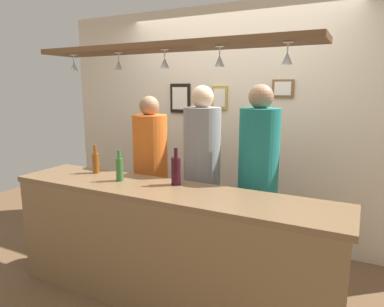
# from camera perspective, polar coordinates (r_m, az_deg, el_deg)

# --- Properties ---
(ground_plane) EXTENTS (8.00, 8.00, 0.00)m
(ground_plane) POSITION_cam_1_polar(r_m,az_deg,el_deg) (3.32, -0.84, -20.23)
(ground_plane) COLOR brown
(back_wall) EXTENTS (4.40, 0.06, 2.60)m
(back_wall) POSITION_cam_1_polar(r_m,az_deg,el_deg) (3.86, 6.76, 4.70)
(back_wall) COLOR beige
(back_wall) RESTS_ON ground_plane
(bar_counter) EXTENTS (2.70, 0.55, 0.95)m
(bar_counter) POSITION_cam_1_polar(r_m,az_deg,el_deg) (2.63, -6.10, -13.06)
(bar_counter) COLOR brown
(bar_counter) RESTS_ON ground_plane
(overhead_glass_rack) EXTENTS (2.20, 0.36, 0.04)m
(overhead_glass_rack) POSITION_cam_1_polar(r_m,az_deg,el_deg) (2.59, -4.21, 17.34)
(overhead_glass_rack) COLOR brown
(hanging_wineglass_far_left) EXTENTS (0.07, 0.07, 0.13)m
(hanging_wineglass_far_left) POSITION_cam_1_polar(r_m,az_deg,el_deg) (3.08, -19.12, 13.68)
(hanging_wineglass_far_left) COLOR silver
(hanging_wineglass_far_left) RESTS_ON overhead_glass_rack
(hanging_wineglass_left) EXTENTS (0.07, 0.07, 0.13)m
(hanging_wineglass_left) POSITION_cam_1_polar(r_m,az_deg,el_deg) (2.80, -12.16, 14.36)
(hanging_wineglass_left) COLOR silver
(hanging_wineglass_left) RESTS_ON overhead_glass_rack
(hanging_wineglass_center_left) EXTENTS (0.07, 0.07, 0.13)m
(hanging_wineglass_center_left) POSITION_cam_1_polar(r_m,az_deg,el_deg) (2.53, -4.58, 14.95)
(hanging_wineglass_center_left) COLOR silver
(hanging_wineglass_center_left) RESTS_ON overhead_glass_rack
(hanging_wineglass_center) EXTENTS (0.07, 0.07, 0.13)m
(hanging_wineglass_center) POSITION_cam_1_polar(r_m,az_deg,el_deg) (2.33, 4.64, 15.29)
(hanging_wineglass_center) COLOR silver
(hanging_wineglass_center) RESTS_ON overhead_glass_rack
(hanging_wineglass_center_right) EXTENTS (0.07, 0.07, 0.13)m
(hanging_wineglass_center_right) POSITION_cam_1_polar(r_m,az_deg,el_deg) (2.19, 15.63, 15.20)
(hanging_wineglass_center_right) COLOR silver
(hanging_wineglass_center_right) RESTS_ON overhead_glass_rack
(person_left_orange_shirt) EXTENTS (0.34, 0.34, 1.64)m
(person_left_orange_shirt) POSITION_cam_1_polar(r_m,az_deg,el_deg) (3.42, -6.94, -1.44)
(person_left_orange_shirt) COLOR #2D334C
(person_left_orange_shirt) RESTS_ON ground_plane
(person_middle_grey_shirt) EXTENTS (0.34, 0.34, 1.74)m
(person_middle_grey_shirt) POSITION_cam_1_polar(r_m,az_deg,el_deg) (3.13, 1.69, -1.32)
(person_middle_grey_shirt) COLOR #2D334C
(person_middle_grey_shirt) RESTS_ON ground_plane
(person_right_teal_shirt) EXTENTS (0.34, 0.34, 1.75)m
(person_right_teal_shirt) POSITION_cam_1_polar(r_m,az_deg,el_deg) (2.95, 11.03, -2.19)
(person_right_teal_shirt) COLOR #2D334C
(person_right_teal_shirt) RESTS_ON ground_plane
(bottle_beer_green_import) EXTENTS (0.06, 0.06, 0.26)m
(bottle_beer_green_import) POSITION_cam_1_polar(r_m,az_deg,el_deg) (2.90, -12.03, -2.49)
(bottle_beer_green_import) COLOR #336B2D
(bottle_beer_green_import) RESTS_ON bar_counter
(bottle_wine_dark_red) EXTENTS (0.08, 0.08, 0.30)m
(bottle_wine_dark_red) POSITION_cam_1_polar(r_m,az_deg,el_deg) (2.72, -2.70, -2.83)
(bottle_wine_dark_red) COLOR #380F19
(bottle_wine_dark_red) RESTS_ON bar_counter
(bottle_beer_amber_tall) EXTENTS (0.06, 0.06, 0.26)m
(bottle_beer_amber_tall) POSITION_cam_1_polar(r_m,az_deg,el_deg) (3.21, -15.80, -1.41)
(bottle_beer_amber_tall) COLOR brown
(bottle_beer_amber_tall) RESTS_ON bar_counter
(picture_frame_caricature) EXTENTS (0.26, 0.02, 0.34)m
(picture_frame_caricature) POSITION_cam_1_polar(r_m,az_deg,el_deg) (4.07, -1.99, 9.21)
(picture_frame_caricature) COLOR black
(picture_frame_caricature) RESTS_ON back_wall
(picture_frame_upper_small) EXTENTS (0.22, 0.02, 0.18)m
(picture_frame_upper_small) POSITION_cam_1_polar(r_m,az_deg,el_deg) (3.65, 14.95, 10.46)
(picture_frame_upper_small) COLOR brown
(picture_frame_upper_small) RESTS_ON back_wall
(picture_frame_crest) EXTENTS (0.18, 0.02, 0.26)m
(picture_frame_crest) POSITION_cam_1_polar(r_m,az_deg,el_deg) (3.85, 4.63, 9.28)
(picture_frame_crest) COLOR #B29338
(picture_frame_crest) RESTS_ON back_wall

